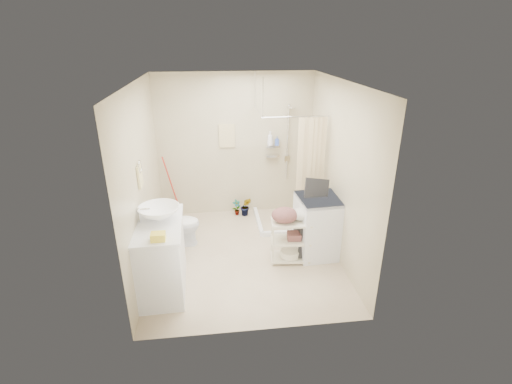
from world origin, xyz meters
TOP-DOWN VIEW (x-y plane):
  - floor at (0.00, 0.00)m, footprint 3.20×3.20m
  - ceiling at (0.00, 0.00)m, footprint 2.80×3.20m
  - wall_back at (0.00, 1.60)m, footprint 2.80×0.04m
  - wall_front at (0.00, -1.60)m, footprint 2.80×0.04m
  - wall_left at (-1.40, 0.00)m, footprint 0.04×3.20m
  - wall_right at (1.40, 0.00)m, footprint 0.04×3.20m
  - vanity at (-1.16, -0.67)m, footprint 0.66×1.13m
  - sink at (-1.13, -0.56)m, footprint 0.59×0.59m
  - counter_basket at (-1.08, -1.09)m, footprint 0.17×0.13m
  - floor_basket at (-1.09, -1.05)m, footprint 0.30×0.24m
  - toilet at (-1.04, 0.48)m, footprint 0.71×0.41m
  - mop at (-1.22, 1.51)m, footprint 0.14×0.14m
  - potted_plant_a at (-0.01, 1.42)m, footprint 0.19×0.17m
  - potted_plant_b at (0.16, 1.38)m, footprint 0.22×0.19m
  - hanging_towel at (-0.15, 1.58)m, footprint 0.28×0.03m
  - towel_ring at (-1.38, -0.20)m, footprint 0.04×0.22m
  - tp_holder at (-1.36, 0.05)m, footprint 0.08×0.12m
  - shower at (0.85, 1.05)m, footprint 1.10×1.10m
  - shampoo_bottle_a at (0.62, 1.50)m, footprint 0.13×0.13m
  - shampoo_bottle_b at (0.75, 1.52)m, footprint 0.09×0.09m
  - washing_machine at (1.14, -0.06)m, footprint 0.69×0.71m
  - laundry_rack at (0.67, -0.21)m, footprint 0.61×0.40m
  - ironing_board at (1.03, -0.12)m, footprint 0.36×0.11m

SIDE VIEW (x-z plane):
  - floor at x=0.00m, z-range 0.00..0.00m
  - floor_basket at x=-1.09m, z-range 0.00..0.16m
  - potted_plant_a at x=-0.01m, z-range 0.00..0.31m
  - potted_plant_b at x=0.16m, z-range 0.00..0.37m
  - toilet at x=-1.04m, z-range 0.00..0.73m
  - laundry_rack at x=0.67m, z-range 0.00..0.80m
  - washing_machine at x=1.14m, z-range 0.00..0.94m
  - vanity at x=-1.16m, z-range 0.00..0.98m
  - mop at x=-1.22m, z-range 0.00..1.20m
  - ironing_board at x=1.03m, z-range 0.00..1.26m
  - tp_holder at x=-1.36m, z-range 0.65..0.79m
  - counter_basket at x=-1.08m, z-range 0.98..1.07m
  - shower at x=0.85m, z-range 0.00..2.10m
  - sink at x=-1.13m, z-range 0.98..1.16m
  - wall_back at x=0.00m, z-range 0.00..2.60m
  - wall_front at x=0.00m, z-range 0.00..2.60m
  - wall_left at x=-1.40m, z-range 0.00..2.60m
  - wall_right at x=1.40m, z-range 0.00..2.60m
  - shampoo_bottle_b at x=0.75m, z-range 1.32..1.48m
  - shampoo_bottle_a at x=0.62m, z-range 1.32..1.58m
  - towel_ring at x=-1.38m, z-range 1.30..1.64m
  - hanging_towel at x=-0.15m, z-range 1.29..1.71m
  - ceiling at x=0.00m, z-range 2.58..2.62m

